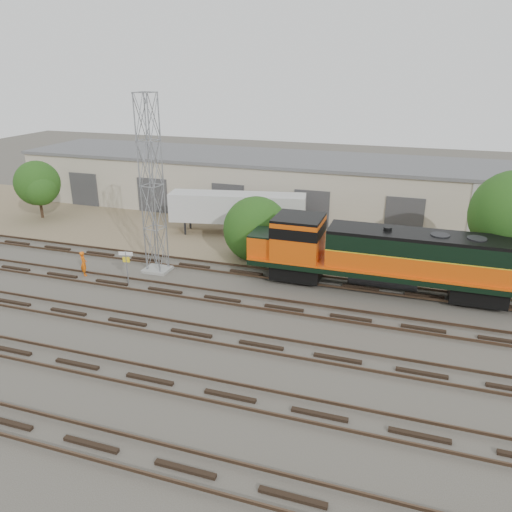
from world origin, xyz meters
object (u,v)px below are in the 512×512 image
(worker, at_px, (84,263))
(locomotive, at_px, (380,256))
(semi_trailer, at_px, (241,209))
(signal_tower, at_px, (152,189))

(worker, bearing_deg, locomotive, -125.82)
(locomotive, distance_m, semi_trailer, 14.87)
(locomotive, xyz_separation_m, signal_tower, (-15.21, -1.44, 3.49))
(locomotive, bearing_deg, signal_tower, -174.58)
(semi_trailer, bearing_deg, worker, -131.70)
(locomotive, xyz_separation_m, worker, (-19.62, -3.87, -1.54))
(signal_tower, xyz_separation_m, worker, (-4.41, -2.43, -5.03))
(signal_tower, relative_size, worker, 6.86)
(locomotive, bearing_deg, semi_trailer, 146.55)
(signal_tower, bearing_deg, locomotive, 5.42)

